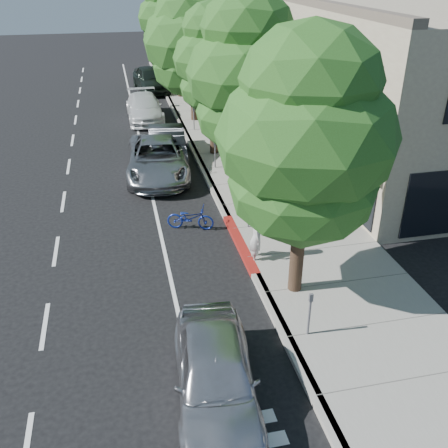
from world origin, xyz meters
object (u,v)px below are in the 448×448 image
object	(u,v)px
street_tree_1	(246,76)
white_pickup	(144,108)
street_tree_5	(167,19)
cyclist	(256,237)
street_tree_3	(192,43)
near_car_a	(215,375)
dark_sedan	(167,145)
pedestrian	(232,132)
street_tree_0	(306,140)
street_tree_2	(213,61)
dark_suv_far	(151,79)
silver_suv	(158,158)
bicycle	(190,218)
street_tree_4	(178,35)

from	to	relation	value
street_tree_1	white_pickup	xyz separation A→B (m)	(-2.89, 13.14, -4.36)
street_tree_5	cyclist	world-z (taller)	street_tree_5
street_tree_3	white_pickup	bearing A→B (deg)	158.48
street_tree_3	near_car_a	distance (m)	22.06
cyclist	dark_sedan	bearing A→B (deg)	20.77
street_tree_5	pedestrian	bearing A→B (deg)	-86.83
cyclist	pedestrian	size ratio (longest dim) A/B	0.95
street_tree_0	street_tree_5	size ratio (longest dim) A/B	1.01
street_tree_2	dark_sedan	size ratio (longest dim) A/B	1.50
white_pickup	dark_suv_far	bearing A→B (deg)	81.74
street_tree_3	silver_suv	world-z (taller)	street_tree_3
bicycle	white_pickup	distance (m)	14.57
street_tree_3	white_pickup	size ratio (longest dim) A/B	1.52
pedestrian	street_tree_2	bearing A→B (deg)	-31.21
silver_suv	white_pickup	world-z (taller)	silver_suv
street_tree_0	dark_suv_far	size ratio (longest dim) A/B	1.46
street_tree_3	street_tree_4	size ratio (longest dim) A/B	1.13
street_tree_2	pedestrian	bearing A→B (deg)	11.02
street_tree_5	street_tree_3	bearing A→B (deg)	-90.00
street_tree_1	dark_sedan	distance (m)	7.57
silver_suv	dark_sedan	distance (m)	1.87
street_tree_4	dark_sedan	bearing A→B (deg)	-100.93
white_pickup	pedestrian	size ratio (longest dim) A/B	2.71
street_tree_3	cyclist	xyz separation A→B (m)	(-0.65, -16.08, -3.68)
street_tree_5	near_car_a	bearing A→B (deg)	-95.29
bicycle	street_tree_3	bearing A→B (deg)	8.57
cyclist	pedestrian	world-z (taller)	pedestrian
street_tree_2	near_car_a	bearing A→B (deg)	-101.31
silver_suv	pedestrian	bearing A→B (deg)	33.66
cyclist	bicycle	world-z (taller)	cyclist
dark_suv_far	white_pickup	bearing A→B (deg)	-104.86
bicycle	near_car_a	xyz separation A→B (m)	(-0.72, -8.08, 0.31)
street_tree_4	cyclist	xyz separation A→B (m)	(-0.65, -22.08, -3.35)
silver_suv	near_car_a	xyz separation A→B (m)	(-0.10, -13.50, -0.05)
street_tree_1	dark_suv_far	distance (m)	21.12
street_tree_5	cyclist	xyz separation A→B (m)	(-0.65, -28.08, -3.78)
near_car_a	pedestrian	bearing A→B (deg)	81.41
street_tree_1	dark_sedan	world-z (taller)	street_tree_1
silver_suv	dark_suv_far	bearing A→B (deg)	90.82
bicycle	silver_suv	distance (m)	5.46
street_tree_3	street_tree_5	world-z (taller)	street_tree_3
street_tree_4	white_pickup	world-z (taller)	street_tree_4
cyclist	white_pickup	world-z (taller)	cyclist
street_tree_2	near_car_a	xyz separation A→B (m)	(-3.10, -15.50, -3.85)
street_tree_2	bicycle	xyz separation A→B (m)	(-2.38, -7.42, -4.15)
dark_sedan	pedestrian	xyz separation A→B (m)	(3.35, 0.43, 0.30)
street_tree_0	street_tree_3	bearing A→B (deg)	90.00
street_tree_1	bicycle	world-z (taller)	street_tree_1
near_car_a	pedestrian	size ratio (longest dim) A/B	2.36
silver_suv	dark_sedan	bearing A→B (deg)	75.05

